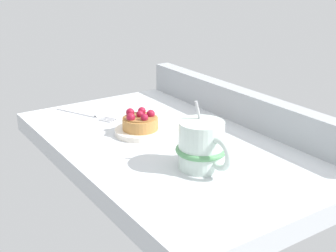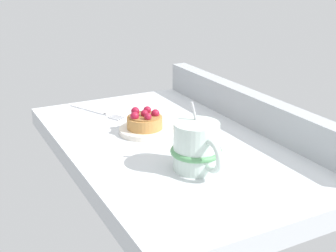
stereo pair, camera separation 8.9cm
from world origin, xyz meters
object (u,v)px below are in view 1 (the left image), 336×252
dessert_plate (140,132)px  dessert_fork (85,114)px  coffee_mug (202,146)px  raspberry_tart (140,122)px

dessert_plate → dessert_fork: size_ratio=0.67×
dessert_plate → coffee_mug: 20.94cm
dessert_fork → coffee_mug: bearing=8.0°
raspberry_tart → dessert_fork: size_ratio=0.46×
coffee_mug → dessert_plate: bearing=-178.3°
dessert_fork → dessert_plate: bearing=15.0°
raspberry_tart → coffee_mug: (20.63, 0.64, 1.45)cm
raspberry_tart → dessert_plate: bearing=40.0°
dessert_plate → coffee_mug: coffee_mug is taller
dessert_plate → coffee_mug: bearing=1.7°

